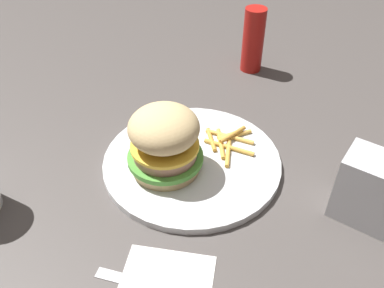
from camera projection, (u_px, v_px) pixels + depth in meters
ground_plane at (196, 157)px, 0.65m from camera, size 1.60×1.60×0.00m
plate at (192, 161)px, 0.64m from camera, size 0.28×0.28×0.01m
sandwich at (164, 141)px, 0.58m from camera, size 0.11×0.11×0.11m
fries_pile at (227, 141)px, 0.66m from camera, size 0.09×0.08×0.01m
napkin_dispenser at (373, 191)px, 0.53m from camera, size 0.10×0.11×0.10m
ketchup_bottle at (253, 40)px, 0.83m from camera, size 0.04×0.04×0.13m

